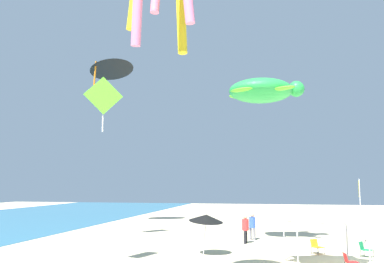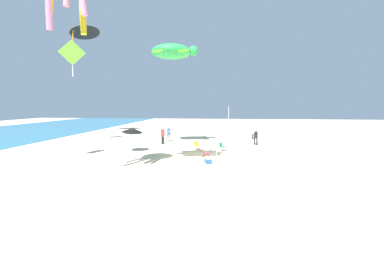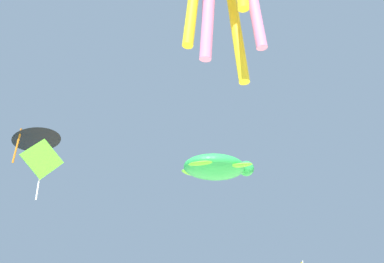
{
  "view_description": "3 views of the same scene",
  "coord_description": "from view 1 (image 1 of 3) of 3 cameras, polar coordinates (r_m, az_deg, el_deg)",
  "views": [
    {
      "loc": [
        -23.8,
        3.32,
        4.02
      ],
      "look_at": [
        -0.11,
        8.25,
        6.98
      ],
      "focal_mm": 39.69,
      "sensor_mm": 36.0,
      "label": 1
    },
    {
      "loc": [
        -24.78,
        -1.13,
        4.54
      ],
      "look_at": [
        -1.12,
        1.58,
        2.14
      ],
      "focal_mm": 25.25,
      "sensor_mm": 36.0,
      "label": 2
    },
    {
      "loc": [
        -19.46,
        9.03,
        3.16
      ],
      "look_at": [
        -0.11,
        6.6,
        10.89
      ],
      "focal_mm": 34.76,
      "sensor_mm": 36.0,
      "label": 3
    }
  ],
  "objects": [
    {
      "name": "folding_chair_right_of_tent",
      "position": [
        26.11,
        16.37,
        -14.49
      ],
      "size": [
        0.81,
        0.8,
        0.82
      ],
      "rotation": [
        0.0,
        0.0,
        5.4
      ],
      "color": "black",
      "rests_on": "ground"
    },
    {
      "name": "person_near_umbrella",
      "position": [
        29.51,
        7.19,
        -12.56
      ],
      "size": [
        0.5,
        0.45,
        1.9
      ],
      "rotation": [
        0.0,
        0.0,
        6.12
      ],
      "color": "black",
      "rests_on": "ground"
    },
    {
      "name": "banner_flag",
      "position": [
        30.46,
        21.66,
        -9.2
      ],
      "size": [
        0.36,
        0.06,
        4.3
      ],
      "color": "silver",
      "rests_on": "ground"
    },
    {
      "name": "folding_chair_near_cooler",
      "position": [
        25.89,
        22.19,
        -14.33
      ],
      "size": [
        0.76,
        0.8,
        0.82
      ],
      "rotation": [
        0.0,
        0.0,
        5.74
      ],
      "color": "black",
      "rests_on": "ground"
    },
    {
      "name": "ground",
      "position": [
        24.38,
        20.24,
        -16.16
      ],
      "size": [
        120.0,
        120.0,
        0.1
      ],
      "primitive_type": "cube",
      "color": "beige"
    },
    {
      "name": "kite_turtle_green",
      "position": [
        29.05,
        9.47,
        5.4
      ],
      "size": [
        4.71,
        5.28,
        1.72
      ],
      "rotation": [
        0.0,
        0.0,
        4.89
      ],
      "color": "green"
    },
    {
      "name": "person_by_tent",
      "position": [
        31.34,
        8.1,
        -12.24
      ],
      "size": [
        0.44,
        0.46,
        1.87
      ],
      "rotation": [
        0.0,
        0.0,
        4.19
      ],
      "color": "slate",
      "rests_on": "ground"
    },
    {
      "name": "folding_chair_left_of_tent",
      "position": [
        21.69,
        20.4,
        -15.95
      ],
      "size": [
        0.63,
        0.71,
        0.82
      ],
      "rotation": [
        0.0,
        0.0,
        0.18
      ],
      "color": "black",
      "rests_on": "ground"
    },
    {
      "name": "kite_diamond_lime",
      "position": [
        31.48,
        -11.83,
        4.49
      ],
      "size": [
        1.6,
        2.42,
        4.07
      ],
      "rotation": [
        0.0,
        0.0,
        2.26
      ],
      "color": "#66D82D"
    },
    {
      "name": "kite_delta_black",
      "position": [
        42.93,
        -10.79,
        8.61
      ],
      "size": [
        6.03,
        6.03,
        3.95
      ],
      "rotation": [
        0.0,
        0.0,
        5.58
      ],
      "color": "black"
    },
    {
      "name": "canopy_tent",
      "position": [
        22.51,
        17.19,
        -10.86
      ],
      "size": [
        3.53,
        3.93,
        2.66
      ],
      "rotation": [
        0.0,
        0.0,
        0.21
      ],
      "color": "#B7B7BC",
      "rests_on": "ground"
    },
    {
      "name": "beach_umbrella",
      "position": [
        24.39,
        1.91,
        -11.54
      ],
      "size": [
        1.98,
        1.97,
        2.45
      ],
      "color": "silver",
      "rests_on": "ground"
    }
  ]
}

